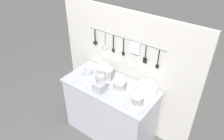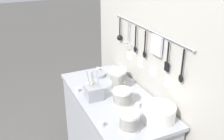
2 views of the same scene
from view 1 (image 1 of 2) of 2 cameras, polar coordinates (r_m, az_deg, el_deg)
The scene contains 17 objects.
ground_plane at distance 3.35m, azimuth -0.38°, elevation -15.44°, with size 20.00×20.00×0.00m, color #514F4C.
counter at distance 3.04m, azimuth -0.41°, elevation -10.26°, with size 1.22×0.59×0.85m.
back_wall at distance 2.96m, azimuth 3.38°, elevation -0.47°, with size 2.02×0.11×1.73m.
bowl_stack_back_corner at distance 2.80m, azimuth -0.90°, elevation -1.15°, with size 0.11×0.11×0.18m.
bowl_stack_short_front at distance 2.47m, azimuth 6.68°, elevation -7.73°, with size 0.13×0.13×0.13m.
bowl_stack_nested_right at distance 2.95m, azimuth -2.50°, elevation 0.16°, with size 0.16×0.16×0.11m.
bowl_stack_wide_centre at distance 2.66m, azimuth 2.01°, elevation -3.91°, with size 0.15×0.15×0.13m.
plate_stack at distance 2.65m, azimuth 9.10°, elevation -4.85°, with size 0.24×0.24×0.11m.
steel_mixing_bowl at distance 2.99m, azimuth -6.45°, elevation -0.53°, with size 0.13×0.13×0.03m.
cutlery_caddy at distance 2.64m, azimuth -3.29°, elevation -4.50°, with size 0.13×0.13×0.26m.
cup_beside_plates at distance 2.80m, azimuth -6.38°, elevation -3.17°, with size 0.04×0.04×0.04m.
cup_front_left at distance 2.70m, azimuth -7.20°, elevation -4.78°, with size 0.04×0.04×0.04m.
cup_back_left at distance 3.08m, azimuth -7.52°, elevation 0.60°, with size 0.04×0.04×0.04m.
cup_by_caddy at distance 2.44m, azimuth 2.35°, elevation -9.61°, with size 0.04×0.04×0.04m.
cup_mid_row at distance 2.91m, azimuth -0.62°, elevation -1.22°, with size 0.04×0.04×0.04m.
cup_edge_far at distance 2.76m, azimuth 5.69°, elevation -3.70°, with size 0.04×0.04×0.04m.
cup_front_right at distance 2.71m, azimuth 4.73°, elevation -4.47°, with size 0.04×0.04×0.04m.
Camera 1 is at (1.31, -1.73, 2.56)m, focal length 35.00 mm.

